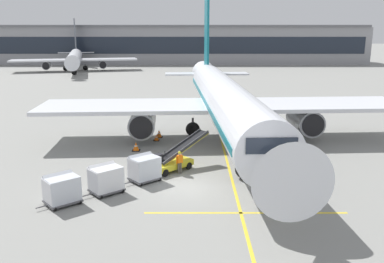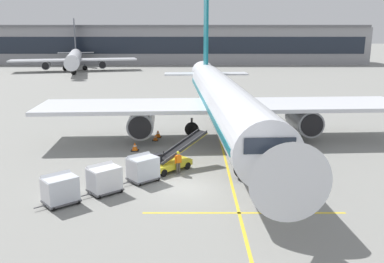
% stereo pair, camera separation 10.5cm
% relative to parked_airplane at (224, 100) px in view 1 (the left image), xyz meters
% --- Properties ---
extents(ground_plane, '(600.00, 600.00, 0.00)m').
position_rel_parked_airplane_xyz_m(ground_plane, '(-3.48, -13.29, -3.80)').
color(ground_plane, gray).
extents(parked_airplane, '(35.91, 46.26, 15.42)m').
position_rel_parked_airplane_xyz_m(parked_airplane, '(0.00, 0.00, 0.00)').
color(parked_airplane, silver).
rests_on(parked_airplane, ground).
extents(belt_loader, '(4.79, 4.68, 2.64)m').
position_rel_parked_airplane_xyz_m(belt_loader, '(-4.58, -9.53, -2.99)').
color(belt_loader, gold).
rests_on(belt_loader, ground).
extents(baggage_cart_lead, '(2.60, 2.52, 1.91)m').
position_rel_parked_airplane_xyz_m(baggage_cart_lead, '(-6.53, -11.99, -2.81)').
color(baggage_cart_lead, '#515156').
rests_on(baggage_cart_lead, ground).
extents(baggage_cart_second, '(2.60, 2.52, 1.91)m').
position_rel_parked_airplane_xyz_m(baggage_cart_second, '(-8.82, -14.18, -2.81)').
color(baggage_cart_second, '#515156').
rests_on(baggage_cart_second, ground).
extents(baggage_cart_third, '(2.60, 2.52, 1.91)m').
position_rel_parked_airplane_xyz_m(baggage_cart_third, '(-11.16, -16.02, -2.81)').
color(baggage_cart_third, '#515156').
rests_on(baggage_cart_third, ground).
extents(ground_crew_by_loader, '(0.45, 0.43, 1.74)m').
position_rel_parked_airplane_xyz_m(ground_crew_by_loader, '(-7.14, -12.49, -2.81)').
color(ground_crew_by_loader, black).
rests_on(ground_crew_by_loader, ground).
extents(ground_crew_by_carts, '(0.50, 0.40, 1.74)m').
position_rel_parked_airplane_xyz_m(ground_crew_by_carts, '(-4.06, -10.45, -2.81)').
color(ground_crew_by_carts, '#514C42').
rests_on(ground_crew_by_carts, ground).
extents(safety_cone_engine_keepout, '(0.69, 0.69, 0.78)m').
position_rel_parked_airplane_xyz_m(safety_cone_engine_keepout, '(-8.13, -4.39, -3.42)').
color(safety_cone_engine_keepout, black).
rests_on(safety_cone_engine_keepout, ground).
extents(safety_cone_wingtip, '(0.57, 0.57, 0.65)m').
position_rel_parked_airplane_xyz_m(safety_cone_wingtip, '(-6.60, -0.94, -3.49)').
color(safety_cone_wingtip, black).
rests_on(safety_cone_wingtip, ground).
extents(safety_cone_nose_mark, '(0.69, 0.69, 0.77)m').
position_rel_parked_airplane_xyz_m(safety_cone_nose_mark, '(-6.44, 0.32, -3.43)').
color(safety_cone_nose_mark, black).
rests_on(safety_cone_nose_mark, ground).
extents(apron_guidance_line_lead_in, '(0.20, 110.00, 0.01)m').
position_rel_parked_airplane_xyz_m(apron_guidance_line_lead_in, '(-0.25, -0.82, -3.80)').
color(apron_guidance_line_lead_in, yellow).
rests_on(apron_guidance_line_lead_in, ground).
extents(apron_guidance_line_stop_bar, '(12.00, 0.20, 0.01)m').
position_rel_parked_airplane_xyz_m(apron_guidance_line_stop_bar, '(0.05, -17.34, -3.80)').
color(apron_guidance_line_stop_bar, yellow).
rests_on(apron_guidance_line_stop_bar, ground).
extents(terminal_building, '(134.50, 17.50, 11.89)m').
position_rel_parked_airplane_xyz_m(terminal_building, '(-15.88, 96.58, 2.09)').
color(terminal_building, '#939399').
rests_on(terminal_building, ground).
extents(distant_airplane, '(32.43, 40.36, 13.67)m').
position_rel_parked_airplane_xyz_m(distant_airplane, '(-33.66, 69.22, -0.51)').
color(distant_airplane, silver).
rests_on(distant_airplane, ground).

